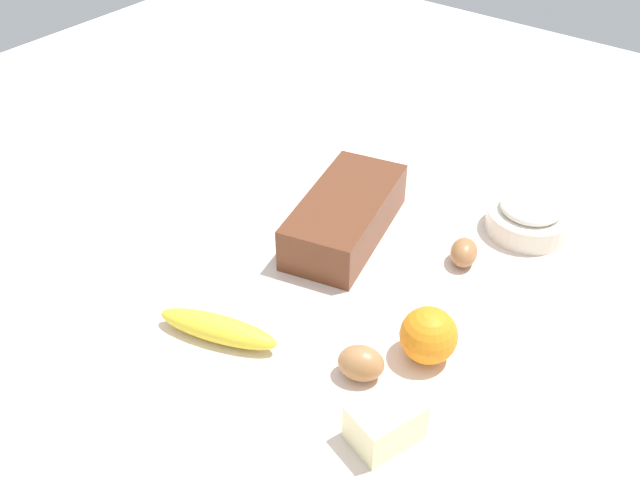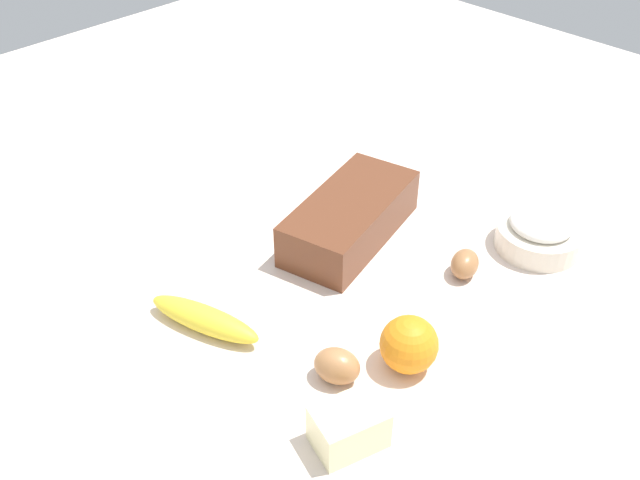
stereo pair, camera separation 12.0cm
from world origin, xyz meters
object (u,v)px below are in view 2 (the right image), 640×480
Objects in this scene: banana at (204,319)px; loaf_pan at (350,217)px; egg_near_butter at (337,366)px; flour_bowl at (540,232)px; butter_block at (349,427)px; orange_fruit at (409,344)px; egg_beside_bowl at (465,264)px.

loaf_pan is at bearing 0.46° from banana.
loaf_pan is 0.33m from egg_near_butter.
flour_bowl is 0.46m from egg_near_butter.
egg_near_butter is at bearing 51.51° from butter_block.
butter_block is at bearing -175.08° from flour_bowl.
orange_fruit is 0.16m from butter_block.
flour_bowl reaches higher than egg_near_butter.
flour_bowl is at bearing 4.92° from butter_block.
egg_near_butter is (0.07, 0.08, -0.00)m from butter_block.
butter_block is at bearing -166.35° from egg_beside_bowl.
butter_block reaches higher than egg_near_butter.
butter_block is 0.11m from egg_near_butter.
banana is 0.29m from butter_block.
orange_fruit is 0.11m from egg_near_butter.
butter_block reaches higher than banana.
egg_beside_bowl is (0.06, -0.21, -0.02)m from loaf_pan.
egg_beside_bowl is (0.31, 0.01, -0.00)m from egg_near_butter.
loaf_pan is 0.32m from banana.
loaf_pan reaches higher than egg_beside_bowl.
butter_block is (-0.16, -0.03, -0.01)m from orange_fruit.
egg_near_butter reaches higher than banana.
egg_beside_bowl is at bearing -88.40° from loaf_pan.
loaf_pan is 0.21m from egg_beside_bowl.
flour_bowl is 2.41× the size of egg_beside_bowl.
loaf_pan reaches higher than banana.
flour_bowl is 2.22× the size of egg_near_butter.
banana is at bearing 166.89° from loaf_pan.
orange_fruit reaches higher than loaf_pan.
orange_fruit is 1.26× the size of egg_near_butter.
loaf_pan is 0.44m from butter_block.
loaf_pan is 2.06× the size of flour_bowl.
orange_fruit is at bearing -177.69° from flour_bowl.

